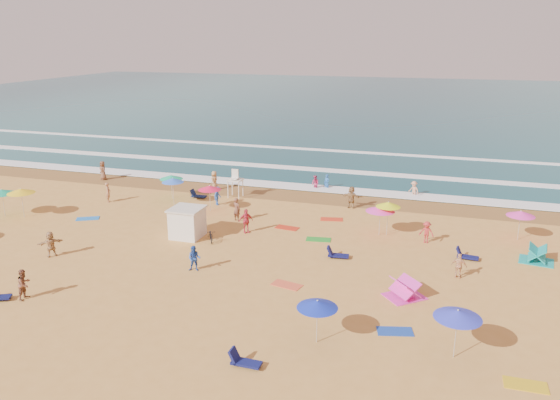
# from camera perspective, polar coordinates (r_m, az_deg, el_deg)

# --- Properties ---
(ground) EXTENTS (220.00, 220.00, 0.00)m
(ground) POSITION_cam_1_polar(r_m,az_deg,el_deg) (37.22, -4.90, -4.59)
(ground) COLOR gold
(ground) RESTS_ON ground
(ocean) EXTENTS (220.00, 140.00, 0.18)m
(ocean) POSITION_cam_1_polar(r_m,az_deg,el_deg) (117.58, 10.73, 9.97)
(ocean) COLOR #0C4756
(ocean) RESTS_ON ground
(wet_sand) EXTENTS (220.00, 220.00, 0.00)m
(wet_sand) POSITION_cam_1_polar(r_m,az_deg,el_deg) (48.40, 0.60, 0.59)
(wet_sand) COLOR olive
(wet_sand) RESTS_ON ground
(surf_foam) EXTENTS (200.00, 18.70, 0.05)m
(surf_foam) POSITION_cam_1_polar(r_m,az_deg,el_deg) (56.60, 3.15, 3.08)
(surf_foam) COLOR white
(surf_foam) RESTS_ON ground
(cabana) EXTENTS (2.00, 2.00, 2.00)m
(cabana) POSITION_cam_1_polar(r_m,az_deg,el_deg) (38.57, -9.66, -2.41)
(cabana) COLOR white
(cabana) RESTS_ON ground
(cabana_roof) EXTENTS (2.20, 2.20, 0.12)m
(cabana_roof) POSITION_cam_1_polar(r_m,az_deg,el_deg) (38.24, -9.74, -0.91)
(cabana_roof) COLOR silver
(cabana_roof) RESTS_ON cabana
(bicycle) EXTENTS (1.22, 1.65, 0.83)m
(bicycle) POSITION_cam_1_polar(r_m,az_deg,el_deg) (37.73, -7.23, -3.69)
(bicycle) COLOR black
(bicycle) RESTS_ON ground
(lifeguard_stand) EXTENTS (1.20, 1.20, 2.10)m
(lifeguard_stand) POSITION_cam_1_polar(r_m,az_deg,el_deg) (47.53, -4.69, 1.54)
(lifeguard_stand) COLOR white
(lifeguard_stand) RESTS_ON ground
(beach_umbrellas) EXTENTS (53.79, 23.93, 0.74)m
(beach_umbrellas) POSITION_cam_1_polar(r_m,az_deg,el_deg) (36.55, -7.89, -1.65)
(beach_umbrellas) COLOR #F0194A
(beach_umbrellas) RESTS_ON ground
(loungers) EXTENTS (61.50, 22.91, 0.34)m
(loungers) POSITION_cam_1_polar(r_m,az_deg,el_deg) (32.63, 1.48, -7.40)
(loungers) COLOR #101751
(loungers) RESTS_ON ground
(towels) EXTENTS (54.27, 19.03, 0.03)m
(towels) POSITION_cam_1_polar(r_m,az_deg,el_deg) (34.58, -3.80, -6.26)
(towels) COLOR #CE194D
(towels) RESTS_ON ground
(popup_tents) EXTENTS (9.87, 9.54, 1.20)m
(popup_tents) POSITION_cam_1_polar(r_m,az_deg,el_deg) (33.86, 19.80, -6.73)
(popup_tents) COLOR #EE34B9
(popup_tents) RESTS_ON ground
(beachgoers) EXTENTS (35.97, 27.02, 2.10)m
(beachgoers) POSITION_cam_1_polar(r_m,az_deg,el_deg) (41.96, -4.87, -0.92)
(beachgoers) COLOR #D33449
(beachgoers) RESTS_ON ground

